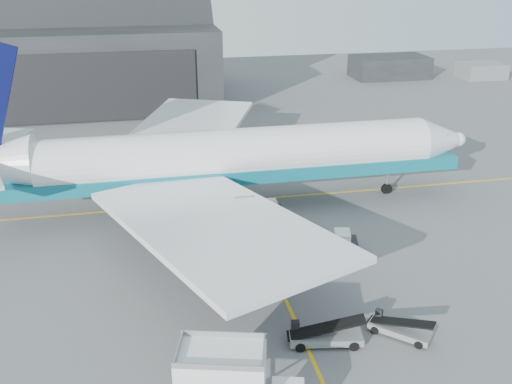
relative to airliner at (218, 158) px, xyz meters
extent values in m
plane|color=#565659|center=(2.36, -18.94, -4.88)|extent=(200.00, 200.00, 0.00)
cube|color=gold|center=(2.36, 1.06, -4.87)|extent=(80.00, 0.25, 0.02)
cube|color=gold|center=(2.36, -20.94, -4.87)|extent=(0.25, 40.00, 0.02)
cube|color=black|center=(-19.64, 46.06, 1.12)|extent=(50.00, 28.00, 12.00)
cube|color=black|center=(-19.64, 31.96, 0.12)|extent=(42.00, 0.40, 9.50)
cube|color=black|center=(40.36, 53.06, -4.88)|extent=(14.00, 8.00, 4.00)
cube|color=gray|center=(57.36, 49.06, -4.88)|extent=(8.00, 6.00, 2.80)
cylinder|color=white|center=(2.03, 0.00, 0.28)|extent=(35.78, 4.77, 4.77)
cone|color=white|center=(22.11, 0.00, 0.28)|extent=(4.37, 4.77, 4.77)
sphere|color=white|center=(24.10, 0.00, 0.28)|extent=(1.39, 1.39, 1.39)
cube|color=black|center=(20.92, 0.00, 0.88)|extent=(2.58, 2.19, 0.70)
cube|color=#0E6577|center=(2.03, 0.00, -1.26)|extent=(41.74, 4.82, 1.19)
cube|color=white|center=(-1.94, -11.93, -0.71)|extent=(18.33, 24.37, 1.45)
cube|color=white|center=(-1.94, 11.93, -0.71)|extent=(18.33, 24.37, 1.45)
cylinder|color=gray|center=(1.04, -7.95, -2.30)|extent=(5.17, 2.68, 2.68)
cylinder|color=gray|center=(1.04, 7.95, -2.30)|extent=(5.17, 2.68, 2.68)
cylinder|color=#A5A5AA|center=(16.94, 0.00, -3.49)|extent=(0.28, 0.28, 2.78)
cylinder|color=black|center=(16.94, 0.00, -4.44)|extent=(1.09, 0.35, 1.09)
cylinder|color=black|center=(0.05, -3.18, -4.34)|extent=(1.29, 0.45, 1.29)
cylinder|color=black|center=(0.05, 3.18, -4.34)|extent=(1.29, 0.45, 1.29)
cube|color=silver|center=(-3.59, -26.74, -1.39)|extent=(4.84, 3.60, 2.06)
cube|color=black|center=(8.10, -10.12, -4.40)|extent=(3.91, 2.77, 0.80)
cube|color=silver|center=(8.61, -10.25, -3.69)|extent=(1.60, 1.85, 0.80)
cylinder|color=black|center=(9.07, -11.29, -4.53)|extent=(0.85, 0.50, 0.80)
cylinder|color=black|center=(9.51, -9.57, -4.53)|extent=(0.85, 0.50, 0.80)
cylinder|color=black|center=(6.68, -10.67, -4.53)|extent=(0.85, 0.50, 0.80)
cylinder|color=black|center=(7.12, -8.96, -4.53)|extent=(0.85, 0.50, 0.80)
cube|color=gray|center=(3.59, -21.54, -4.42)|extent=(4.68, 2.25, 0.46)
cube|color=black|center=(3.59, -21.54, -3.71)|extent=(4.89, 1.79, 1.30)
cube|color=black|center=(1.86, -20.68, -3.91)|extent=(0.57, 0.49, 0.61)
cylinder|color=black|center=(5.08, -22.51, -4.58)|extent=(0.65, 0.35, 0.61)
cylinder|color=black|center=(5.31, -21.10, -4.58)|extent=(0.65, 0.35, 0.61)
cylinder|color=black|center=(1.86, -21.98, -4.58)|extent=(0.65, 0.35, 0.61)
cylinder|color=black|center=(2.09, -20.57, -4.58)|extent=(0.65, 0.35, 0.61)
cube|color=gray|center=(8.42, -21.73, -4.49)|extent=(3.73, 3.58, 0.39)
cube|color=black|center=(8.42, -21.73, -3.87)|extent=(3.62, 3.43, 1.12)
cube|color=black|center=(7.59, -20.31, -4.05)|extent=(0.56, 0.56, 0.53)
cylinder|color=black|center=(9.03, -23.14, -4.62)|extent=(0.54, 0.52, 0.53)
cylinder|color=black|center=(9.87, -22.23, -4.62)|extent=(0.54, 0.52, 0.53)
cylinder|color=black|center=(6.97, -21.23, -4.62)|extent=(0.54, 0.52, 0.53)
cylinder|color=black|center=(7.80, -20.33, -4.62)|extent=(0.54, 0.52, 0.53)
cube|color=#FF6408|center=(-1.12, -12.40, -4.87)|extent=(0.34, 0.34, 0.03)
cone|color=#FF6408|center=(-1.12, -12.40, -4.64)|extent=(0.34, 0.34, 0.49)
camera|label=1|loc=(-6.38, -48.93, 17.55)|focal=40.00mm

